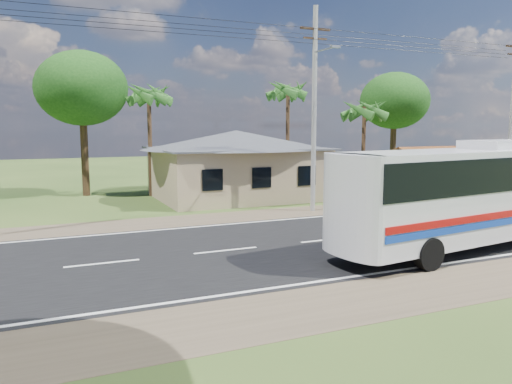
# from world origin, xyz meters

# --- Properties ---
(ground) EXTENTS (120.00, 120.00, 0.00)m
(ground) POSITION_xyz_m (0.00, 0.00, 0.00)
(ground) COLOR #264117
(ground) RESTS_ON ground
(road) EXTENTS (120.00, 16.00, 0.03)m
(road) POSITION_xyz_m (0.00, 0.00, 0.01)
(road) COLOR black
(road) RESTS_ON ground
(house) EXTENTS (12.40, 10.00, 5.00)m
(house) POSITION_xyz_m (1.00, 13.00, 2.64)
(house) COLOR tan
(house) RESTS_ON ground
(waiting_shed) EXTENTS (5.20, 4.48, 3.35)m
(waiting_shed) POSITION_xyz_m (13.00, 8.50, 2.73)
(waiting_shed) COLOR #322212
(waiting_shed) RESTS_ON ground
(concrete_barrier) EXTENTS (7.00, 0.30, 0.90)m
(concrete_barrier) POSITION_xyz_m (12.00, 5.60, 0.45)
(concrete_barrier) COLOR #9E9E99
(concrete_barrier) RESTS_ON ground
(utility_poles) EXTENTS (32.80, 2.22, 11.00)m
(utility_poles) POSITION_xyz_m (2.67, 6.49, 5.77)
(utility_poles) COLOR #9E9E99
(utility_poles) RESTS_ON ground
(palm_near) EXTENTS (2.80, 2.80, 6.70)m
(palm_near) POSITION_xyz_m (9.50, 11.00, 5.71)
(palm_near) COLOR #47301E
(palm_near) RESTS_ON ground
(palm_mid) EXTENTS (2.80, 2.80, 8.20)m
(palm_mid) POSITION_xyz_m (6.00, 15.50, 7.16)
(palm_mid) COLOR #47301E
(palm_mid) RESTS_ON ground
(palm_far) EXTENTS (2.80, 2.80, 7.70)m
(palm_far) POSITION_xyz_m (-4.00, 16.00, 6.68)
(palm_far) COLOR #47301E
(palm_far) RESTS_ON ground
(tree_behind_house) EXTENTS (6.00, 6.00, 9.61)m
(tree_behind_house) POSITION_xyz_m (-8.00, 18.00, 7.12)
(tree_behind_house) COLOR #47301E
(tree_behind_house) RESTS_ON ground
(tree_behind_shed) EXTENTS (5.60, 5.60, 9.02)m
(tree_behind_shed) POSITION_xyz_m (16.00, 16.00, 6.68)
(tree_behind_shed) COLOR #47301E
(tree_behind_shed) RESTS_ON ground
(coach_bus) EXTENTS (13.55, 4.44, 4.13)m
(coach_bus) POSITION_xyz_m (4.94, -3.23, 2.36)
(coach_bus) COLOR silver
(coach_bus) RESTS_ON ground
(motorcycle) EXTENTS (1.72, 0.82, 0.87)m
(motorcycle) POSITION_xyz_m (10.03, 5.78, 0.43)
(motorcycle) COLOR black
(motorcycle) RESTS_ON ground
(person) EXTENTS (0.65, 0.53, 1.56)m
(person) POSITION_xyz_m (6.83, 3.94, 0.78)
(person) COLOR navy
(person) RESTS_ON ground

